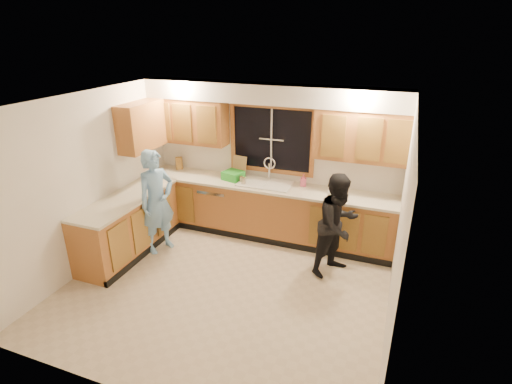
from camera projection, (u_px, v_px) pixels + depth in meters
floor at (226, 287)px, 5.46m from camera, size 4.20×4.20×0.00m
ceiling at (219, 102)px, 4.50m from camera, size 4.20×4.20×0.00m
wall_back at (271, 160)px, 6.62m from camera, size 4.20×0.00×4.20m
wall_left at (89, 182)px, 5.66m from camera, size 0.00×3.80×3.80m
wall_right at (400, 231)px, 4.30m from camera, size 0.00×3.80×3.80m
base_cabinets_back at (265, 211)px, 6.67m from camera, size 4.20×0.60×0.88m
base_cabinets_left at (129, 226)px, 6.18m from camera, size 0.60×1.90×0.88m
countertop_back at (265, 186)px, 6.48m from camera, size 4.20×0.63×0.04m
countertop_left at (126, 199)px, 6.00m from camera, size 0.63×1.90×0.04m
upper_cabinets_left at (189, 121)px, 6.72m from camera, size 1.35×0.33×0.75m
upper_cabinets_right at (361, 136)px, 5.80m from camera, size 1.35×0.33×0.75m
upper_cabinets_return at (141, 126)px, 6.36m from camera, size 0.33×0.90×0.75m
soffit at (269, 94)px, 6.05m from camera, size 4.20×0.35×0.30m
window_frame at (272, 139)px, 6.48m from camera, size 1.44×0.03×1.14m
sink at (265, 187)px, 6.51m from camera, size 0.86×0.52×0.57m
dishwasher at (219, 205)px, 6.95m from camera, size 0.60×0.56×0.82m
stove at (104, 242)px, 5.68m from camera, size 0.58×0.75×0.90m
man at (157, 202)px, 6.10m from camera, size 0.59×0.70×1.64m
woman at (338, 225)px, 5.54m from camera, size 0.87×0.92×1.49m
knife_block at (179, 163)px, 7.16m from camera, size 0.15×0.15×0.21m
cutting_board at (239, 166)px, 6.79m from camera, size 0.28×0.14×0.35m
dish_crate at (233, 175)px, 6.67m from camera, size 0.36×0.35×0.14m
soap_bottle at (303, 180)px, 6.39m from camera, size 0.10×0.10×0.20m
bowl at (336, 193)px, 6.09m from camera, size 0.26×0.26×0.06m
can_left at (241, 180)px, 6.53m from camera, size 0.08×0.08×0.12m
can_right at (243, 181)px, 6.43m from camera, size 0.10×0.10×0.13m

